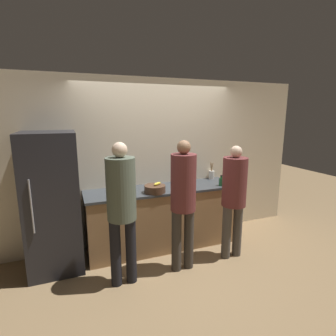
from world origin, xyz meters
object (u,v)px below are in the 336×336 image
person_left (122,203)px  fruit_bowl (155,189)px  person_right (234,193)px  utensil_crock (211,174)px  refrigerator (53,202)px  cup_white (115,190)px  person_center (183,196)px  bottle_green (221,181)px

person_left → fruit_bowl: (0.59, 0.54, -0.04)m
person_left → person_right: 1.60m
fruit_bowl → utensil_crock: bearing=20.2°
refrigerator → person_left: 1.04m
person_right → fruit_bowl: bearing=154.6°
fruit_bowl → person_right: bearing=-25.4°
fruit_bowl → person_left: bearing=-137.4°
person_left → cup_white: 0.76m
person_left → person_center: 0.80m
person_right → bottle_green: person_right is taller
refrigerator → person_left: (0.77, -0.68, 0.12)m
utensil_crock → bottle_green: size_ratio=1.69×
cup_white → bottle_green: bearing=-8.5°
person_left → bottle_green: bearing=17.2°
person_left → fruit_bowl: size_ratio=5.76×
person_center → person_right: 0.80m
person_right → utensil_crock: (0.17, 0.91, 0.06)m
person_center → bottle_green: person_center is taller
fruit_bowl → cup_white: bearing=157.6°
refrigerator → bottle_green: (2.45, -0.16, 0.09)m
fruit_bowl → utensil_crock: 1.25m
person_center → bottle_green: size_ratio=10.36×
person_right → bottle_green: size_ratio=9.73×
person_left → utensil_crock: size_ratio=6.17×
person_right → refrigerator: bearing=165.3°
person_right → person_center: bearing=-177.7°
person_left → person_right: person_left is taller
person_left → person_center: size_ratio=1.01×
person_right → bottle_green: bearing=80.0°
person_right → fruit_bowl: person_right is taller
utensil_crock → cup_white: 1.73m
fruit_bowl → cup_white: (-0.54, 0.22, -0.02)m
utensil_crock → bottle_green: bearing=-101.0°
person_right → fruit_bowl: size_ratio=5.38×
refrigerator → fruit_bowl: refrigerator is taller
person_center → bottle_green: (0.88, 0.49, -0.01)m
refrigerator → person_center: (1.57, -0.66, 0.10)m
fruit_bowl → cup_white: 0.58m
person_center → person_right: person_center is taller
person_center → utensil_crock: person_center is taller
person_left → bottle_green: 1.75m
utensil_crock → fruit_bowl: bearing=-159.8°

